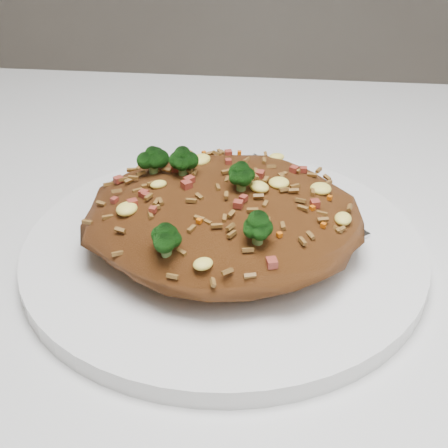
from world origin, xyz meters
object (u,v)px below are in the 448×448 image
at_px(plate, 224,248).
at_px(fork, 306,196).
at_px(fried_rice, 223,207).
at_px(dining_table, 365,346).

distance_m(plate, fork, 0.09).
xyz_separation_m(fried_rice, fork, (0.06, 0.07, -0.03)).
xyz_separation_m(plate, fried_rice, (-0.00, -0.00, 0.04)).
height_order(fried_rice, fork, fried_rice).
bearing_deg(plate, dining_table, 4.23).
relative_size(plate, fork, 2.22).
distance_m(fried_rice, fork, 0.10).
xyz_separation_m(dining_table, fork, (-0.06, 0.06, 0.11)).
height_order(plate, fork, fork).
bearing_deg(dining_table, fork, 131.91).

